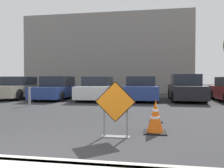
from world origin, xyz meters
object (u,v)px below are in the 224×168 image
object	(u,v)px
traffic_cone_nearest	(155,118)
bollard_nearest	(30,96)
parked_car_third	(98,89)
road_closed_sign	(115,107)
parked_car_nearest	(19,88)
parked_car_fourth	(141,89)
parked_car_fifth	(186,89)
traffic_cone_second	(156,111)
parked_car_second	(58,89)

from	to	relation	value
traffic_cone_nearest	bollard_nearest	xyz separation A→B (m)	(-5.83, 4.40, 0.12)
traffic_cone_nearest	parked_car_third	size ratio (longest dim) A/B	0.17
road_closed_sign	parked_car_nearest	bearing A→B (deg)	132.06
parked_car_nearest	parked_car_fourth	world-z (taller)	parked_car_nearest
parked_car_third	parked_car_fifth	world-z (taller)	parked_car_fifth
parked_car_third	bollard_nearest	distance (m)	4.55
road_closed_sign	parked_car_nearest	size ratio (longest dim) A/B	0.30
traffic_cone_second	road_closed_sign	bearing A→B (deg)	-116.02
parked_car_second	parked_car_fifth	bearing A→B (deg)	-177.90
traffic_cone_nearest	parked_car_fourth	size ratio (longest dim) A/B	0.18
traffic_cone_nearest	parked_car_nearest	xyz separation A→B (m)	(-8.70, 8.07, 0.32)
road_closed_sign	bollard_nearest	xyz separation A→B (m)	(-4.94, 4.99, -0.19)
parked_car_third	parked_car_fifth	bearing A→B (deg)	-177.76
parked_car_nearest	parked_car_fifth	distance (m)	10.82
bollard_nearest	parked_car_second	bearing A→B (deg)	92.55
parked_car_fourth	traffic_cone_nearest	bearing A→B (deg)	92.50
road_closed_sign	parked_car_third	bearing A→B (deg)	105.35
road_closed_sign	parked_car_second	xyz separation A→B (m)	(-5.11, 8.75, -0.00)
parked_car_fourth	parked_car_nearest	bearing A→B (deg)	-1.46
traffic_cone_second	parked_car_nearest	distance (m)	11.04
parked_car_second	parked_car_third	bearing A→B (deg)	-179.57
parked_car_third	parked_car_fourth	world-z (taller)	parked_car_fourth
road_closed_sign	parked_car_nearest	distance (m)	11.66
road_closed_sign	traffic_cone_second	distance (m)	2.22
traffic_cone_second	bollard_nearest	xyz separation A→B (m)	(-5.91, 3.02, 0.16)
parked_car_fifth	bollard_nearest	size ratio (longest dim) A/B	4.78
traffic_cone_second	parked_car_second	size ratio (longest dim) A/B	0.15
parked_car_third	parked_car_fifth	distance (m)	5.41
parked_car_nearest	parked_car_fifth	xyz separation A→B (m)	(10.82, 0.36, 0.04)
traffic_cone_second	bollard_nearest	world-z (taller)	bollard_nearest
traffic_cone_nearest	bollard_nearest	world-z (taller)	bollard_nearest
traffic_cone_nearest	parked_car_nearest	world-z (taller)	parked_car_nearest
parked_car_second	parked_car_third	size ratio (longest dim) A/B	1.02
traffic_cone_second	parked_car_fourth	bearing A→B (deg)	95.66
parked_car_fifth	bollard_nearest	distance (m)	8.91
parked_car_third	parked_car_fifth	xyz separation A→B (m)	(5.41, 0.26, 0.05)
traffic_cone_second	parked_car_second	bearing A→B (deg)	131.87
parked_car_nearest	bollard_nearest	world-z (taller)	parked_car_nearest
traffic_cone_nearest	bollard_nearest	bearing A→B (deg)	142.97
parked_car_fourth	road_closed_sign	bearing A→B (deg)	86.34
traffic_cone_nearest	parked_car_fourth	bearing A→B (deg)	94.19
traffic_cone_nearest	parked_car_fifth	size ratio (longest dim) A/B	0.17
traffic_cone_nearest	parked_car_fifth	distance (m)	8.69
road_closed_sign	parked_car_fifth	distance (m)	9.50
parked_car_third	bollard_nearest	bearing A→B (deg)	55.58
parked_car_nearest	parked_car_fourth	bearing A→B (deg)	179.76
parked_car_nearest	traffic_cone_second	bearing A→B (deg)	142.24
traffic_cone_second	parked_car_fifth	size ratio (longest dim) A/B	0.15
bollard_nearest	traffic_cone_nearest	bearing A→B (deg)	-37.03
parked_car_second	parked_car_fourth	size ratio (longest dim) A/B	1.11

